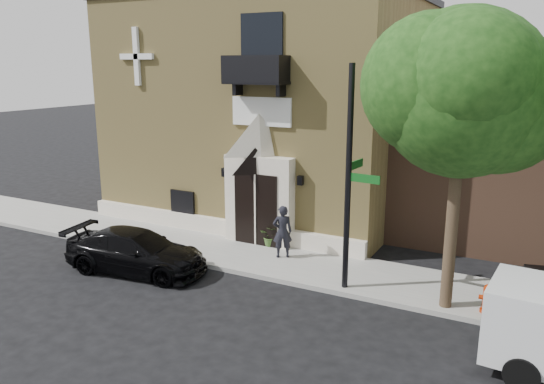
# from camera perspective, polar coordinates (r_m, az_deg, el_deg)

# --- Properties ---
(ground) EXTENTS (120.00, 120.00, 0.00)m
(ground) POSITION_cam_1_polar(r_m,az_deg,el_deg) (16.92, -2.87, -9.08)
(ground) COLOR black
(ground) RESTS_ON ground
(sidewalk) EXTENTS (42.00, 3.00, 0.15)m
(sidewalk) POSITION_cam_1_polar(r_m,az_deg,el_deg) (17.69, 2.43, -7.77)
(sidewalk) COLOR gray
(sidewalk) RESTS_ON ground
(church) EXTENTS (12.20, 11.01, 9.30)m
(church) POSITION_cam_1_polar(r_m,az_deg,el_deg) (24.09, 0.45, 9.13)
(church) COLOR tan
(church) RESTS_ON ground
(street_tree_left) EXTENTS (4.97, 4.38, 7.77)m
(street_tree_left) POSITION_cam_1_polar(r_m,az_deg,el_deg) (13.93, 19.90, 10.12)
(street_tree_left) COLOR #38281C
(street_tree_left) RESTS_ON sidewalk
(black_sedan) EXTENTS (4.90, 2.50, 1.36)m
(black_sedan) POSITION_cam_1_polar(r_m,az_deg,el_deg) (17.61, -14.41, -6.21)
(black_sedan) COLOR black
(black_sedan) RESTS_ON ground
(street_sign) EXTENTS (1.02, 1.04, 6.40)m
(street_sign) POSITION_cam_1_polar(r_m,az_deg,el_deg) (14.97, 8.30, 1.33)
(street_sign) COLOR black
(street_sign) RESTS_ON sidewalk
(fire_hydrant) EXTENTS (0.45, 0.36, 0.79)m
(fire_hydrant) POSITION_cam_1_polar(r_m,az_deg,el_deg) (15.25, 22.19, -10.57)
(fire_hydrant) COLOR #972204
(fire_hydrant) RESTS_ON sidewalk
(planter) EXTENTS (0.72, 0.64, 0.75)m
(planter) POSITION_cam_1_polar(r_m,az_deg,el_deg) (19.06, -0.17, -4.73)
(planter) COLOR #446A2C
(planter) RESTS_ON sidewalk
(pedestrian_near) EXTENTS (0.79, 0.72, 1.80)m
(pedestrian_near) POSITION_cam_1_polar(r_m,az_deg,el_deg) (17.81, 1.13, -4.28)
(pedestrian_near) COLOR black
(pedestrian_near) RESTS_ON sidewalk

